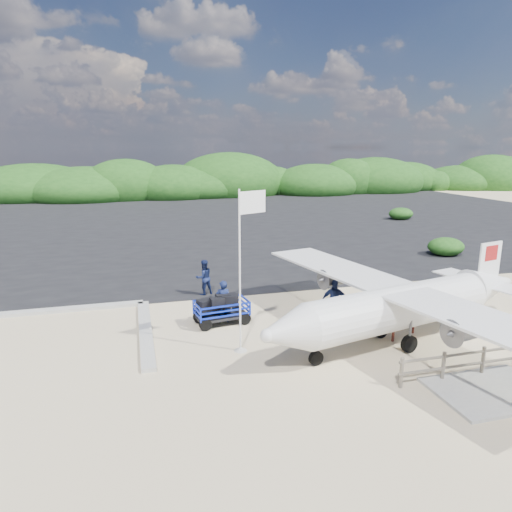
{
  "coord_description": "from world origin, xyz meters",
  "views": [
    {
      "loc": [
        -4.69,
        -16.21,
        7.26
      ],
      "look_at": [
        0.87,
        4.3,
        2.19
      ],
      "focal_mm": 32.0,
      "sensor_mm": 36.0,
      "label": 1
    }
  ],
  "objects_px": {
    "baggage_cart": "(222,324)",
    "signboard": "(403,337)",
    "crew_a": "(223,301)",
    "crew_b": "(204,277)",
    "flagpole": "(240,351)",
    "crew_c": "(335,301)",
    "aircraft_large": "(333,234)"
  },
  "relations": [
    {
      "from": "crew_b",
      "to": "flagpole",
      "type": "bearing_deg",
      "value": 75.93
    },
    {
      "from": "crew_c",
      "to": "aircraft_large",
      "type": "relative_size",
      "value": 0.13
    },
    {
      "from": "signboard",
      "to": "crew_a",
      "type": "distance_m",
      "value": 7.41
    },
    {
      "from": "baggage_cart",
      "to": "aircraft_large",
      "type": "relative_size",
      "value": 0.16
    },
    {
      "from": "crew_a",
      "to": "crew_b",
      "type": "bearing_deg",
      "value": -82.08
    },
    {
      "from": "flagpole",
      "to": "crew_c",
      "type": "xyz_separation_m",
      "value": [
        4.47,
        1.64,
        0.95
      ]
    },
    {
      "from": "baggage_cart",
      "to": "crew_b",
      "type": "bearing_deg",
      "value": 83.72
    },
    {
      "from": "signboard",
      "to": "crew_b",
      "type": "relative_size",
      "value": 0.82
    },
    {
      "from": "flagpole",
      "to": "crew_a",
      "type": "xyz_separation_m",
      "value": [
        -0.05,
        2.96,
        0.92
      ]
    },
    {
      "from": "baggage_cart",
      "to": "crew_c",
      "type": "relative_size",
      "value": 1.25
    },
    {
      "from": "baggage_cart",
      "to": "crew_a",
      "type": "relative_size",
      "value": 1.3
    },
    {
      "from": "crew_a",
      "to": "crew_c",
      "type": "height_order",
      "value": "crew_c"
    },
    {
      "from": "crew_b",
      "to": "aircraft_large",
      "type": "relative_size",
      "value": 0.12
    },
    {
      "from": "signboard",
      "to": "crew_b",
      "type": "distance_m",
      "value": 9.99
    },
    {
      "from": "signboard",
      "to": "crew_c",
      "type": "bearing_deg",
      "value": 110.5
    },
    {
      "from": "crew_b",
      "to": "crew_c",
      "type": "distance_m",
      "value": 7.05
    },
    {
      "from": "flagpole",
      "to": "crew_b",
      "type": "xyz_separation_m",
      "value": [
        -0.26,
        6.87,
        0.9
      ]
    },
    {
      "from": "baggage_cart",
      "to": "signboard",
      "type": "xyz_separation_m",
      "value": [
        6.61,
        -3.25,
        0.0
      ]
    },
    {
      "from": "crew_b",
      "to": "crew_c",
      "type": "relative_size",
      "value": 0.95
    },
    {
      "from": "flagpole",
      "to": "signboard",
      "type": "bearing_deg",
      "value": -4.21
    },
    {
      "from": "flagpole",
      "to": "crew_a",
      "type": "height_order",
      "value": "flagpole"
    },
    {
      "from": "flagpole",
      "to": "crew_c",
      "type": "distance_m",
      "value": 4.85
    },
    {
      "from": "crew_c",
      "to": "crew_a",
      "type": "bearing_deg",
      "value": 6.64
    },
    {
      "from": "crew_b",
      "to": "signboard",
      "type": "bearing_deg",
      "value": 116.17
    },
    {
      "from": "flagpole",
      "to": "signboard",
      "type": "relative_size",
      "value": 3.98
    },
    {
      "from": "baggage_cart",
      "to": "signboard",
      "type": "relative_size",
      "value": 1.61
    },
    {
      "from": "flagpole",
      "to": "aircraft_large",
      "type": "height_order",
      "value": "flagpole"
    },
    {
      "from": "aircraft_large",
      "to": "signboard",
      "type": "bearing_deg",
      "value": 59.85
    },
    {
      "from": "flagpole",
      "to": "signboard",
      "type": "distance_m",
      "value": 6.47
    },
    {
      "from": "flagpole",
      "to": "crew_b",
      "type": "bearing_deg",
      "value": 92.2
    },
    {
      "from": "baggage_cart",
      "to": "signboard",
      "type": "distance_m",
      "value": 7.36
    },
    {
      "from": "crew_a",
      "to": "signboard",
      "type": "bearing_deg",
      "value": 156.95
    }
  ]
}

